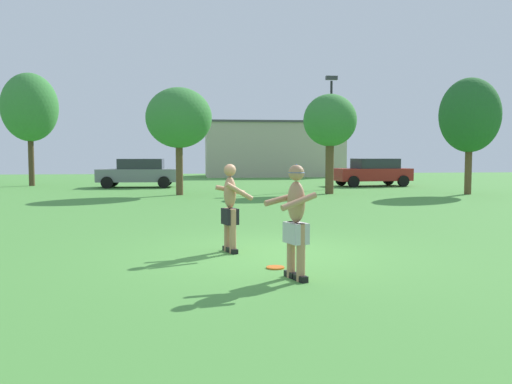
{
  "coord_description": "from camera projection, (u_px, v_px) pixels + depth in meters",
  "views": [
    {
      "loc": [
        -1.41,
        -9.93,
        1.88
      ],
      "look_at": [
        -0.31,
        -0.54,
        1.2
      ],
      "focal_mm": 37.71,
      "sensor_mm": 36.0,
      "label": 1
    }
  ],
  "objects": [
    {
      "name": "player_with_cap",
      "position": [
        296.0,
        216.0,
        7.96
      ],
      "size": [
        0.75,
        0.76,
        1.72
      ],
      "color": "black",
      "rests_on": "ground_plane"
    },
    {
      "name": "lamp_post",
      "position": [
        331.0,
        120.0,
        27.75
      ],
      "size": [
        0.6,
        0.24,
        5.85
      ],
      "color": "black",
      "rests_on": "ground_plane"
    },
    {
      "name": "tree_near_building",
      "position": [
        30.0,
        108.0,
        30.81
      ],
      "size": [
        3.17,
        3.17,
        6.47
      ],
      "color": "#4C3823",
      "rests_on": "ground_plane"
    },
    {
      "name": "tree_left_field",
      "position": [
        179.0,
        118.0,
        24.06
      ],
      "size": [
        2.96,
        2.96,
        4.82
      ],
      "color": "brown",
      "rests_on": "ground_plane"
    },
    {
      "name": "car_gray_near_post",
      "position": [
        139.0,
        172.0,
        29.7
      ],
      "size": [
        4.36,
        2.14,
        1.58
      ],
      "color": "slate",
      "rests_on": "ground_plane"
    },
    {
      "name": "outbuilding_behind_lot",
      "position": [
        273.0,
        149.0,
        44.18
      ],
      "size": [
        11.41,
        5.55,
        4.45
      ],
      "color": "#B2A893",
      "rests_on": "ground_plane"
    },
    {
      "name": "frisbee",
      "position": [
        275.0,
        267.0,
        8.81
      ],
      "size": [
        0.3,
        0.3,
        0.03
      ],
      "primitive_type": "cylinder",
      "color": "orange",
      "rests_on": "ground_plane"
    },
    {
      "name": "car_red_mid_lot",
      "position": [
        373.0,
        172.0,
        30.82
      ],
      "size": [
        4.47,
        2.4,
        1.58
      ],
      "color": "maroon",
      "rests_on": "ground_plane"
    },
    {
      "name": "tree_behind_players",
      "position": [
        330.0,
        121.0,
        24.74
      ],
      "size": [
        2.45,
        2.45,
        4.6
      ],
      "color": "brown",
      "rests_on": "ground_plane"
    },
    {
      "name": "ground_plane",
      "position": [
        269.0,
        253.0,
        10.13
      ],
      "size": [
        80.0,
        80.0,
        0.0
      ],
      "primitive_type": "plane",
      "color": "#4C8E3D"
    },
    {
      "name": "tree_right_field",
      "position": [
        470.0,
        116.0,
        24.44
      ],
      "size": [
        2.72,
        2.72,
        5.31
      ],
      "color": "brown",
      "rests_on": "ground_plane"
    },
    {
      "name": "player_in_black",
      "position": [
        230.0,
        206.0,
        10.17
      ],
      "size": [
        0.71,
        0.6,
        1.68
      ],
      "color": "black",
      "rests_on": "ground_plane"
    }
  ]
}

